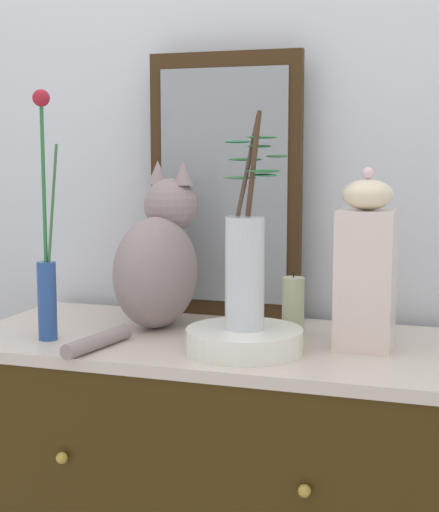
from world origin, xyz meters
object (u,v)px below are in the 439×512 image
object	(u,v)px
bowl_porcelain	(244,340)
candle_pillar	(293,307)
jar_lidded_porcelain	(366,267)
mirror_leaning	(225,186)
vase_glass_clear	(246,261)
vase_slim_green	(46,266)
cat_sitting	(158,261)

from	to	relation	value
bowl_porcelain	candle_pillar	world-z (taller)	candle_pillar
jar_lidded_porcelain	mirror_leaning	bearing A→B (deg)	149.25
vase_glass_clear	jar_lidded_porcelain	xyz separation A→B (m)	(0.23, 0.10, -0.02)
vase_slim_green	bowl_porcelain	bearing A→B (deg)	4.27
vase_glass_clear	jar_lidded_porcelain	distance (m)	0.25
vase_slim_green	vase_glass_clear	size ratio (longest dim) A/B	1.22
bowl_porcelain	vase_glass_clear	world-z (taller)	vase_glass_clear
bowl_porcelain	vase_glass_clear	distance (m)	0.16
jar_lidded_porcelain	bowl_porcelain	bearing A→B (deg)	-154.89
mirror_leaning	jar_lidded_porcelain	distance (m)	0.46
bowl_porcelain	vase_glass_clear	bearing A→B (deg)	77.89
cat_sitting	bowl_porcelain	distance (m)	0.33
jar_lidded_porcelain	cat_sitting	bearing A→B (deg)	173.85
vase_slim_green	jar_lidded_porcelain	world-z (taller)	vase_slim_green
candle_pillar	mirror_leaning	bearing A→B (deg)	142.49
vase_slim_green	jar_lidded_porcelain	bearing A→B (deg)	11.87
cat_sitting	jar_lidded_porcelain	size ratio (longest dim) A/B	1.24
candle_pillar	vase_slim_green	bearing A→B (deg)	-157.97
vase_slim_green	candle_pillar	bearing A→B (deg)	22.03
mirror_leaning	bowl_porcelain	size ratio (longest dim) A/B	2.69
mirror_leaning	vase_glass_clear	size ratio (longest dim) A/B	1.47
bowl_porcelain	candle_pillar	size ratio (longest dim) A/B	1.67
vase_slim_green	jar_lidded_porcelain	xyz separation A→B (m)	(0.66, 0.14, 0.01)
candle_pillar	jar_lidded_porcelain	bearing A→B (deg)	-20.54
vase_slim_green	vase_glass_clear	world-z (taller)	vase_slim_green
cat_sitting	vase_slim_green	bearing A→B (deg)	-133.10
cat_sitting	vase_slim_green	distance (m)	0.26
cat_sitting	candle_pillar	size ratio (longest dim) A/B	3.24
cat_sitting	candle_pillar	world-z (taller)	cat_sitting
bowl_porcelain	jar_lidded_porcelain	size ratio (longest dim) A/B	0.64
vase_slim_green	candle_pillar	world-z (taller)	vase_slim_green
cat_sitting	jar_lidded_porcelain	bearing A→B (deg)	-6.15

